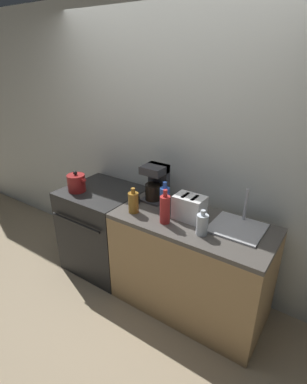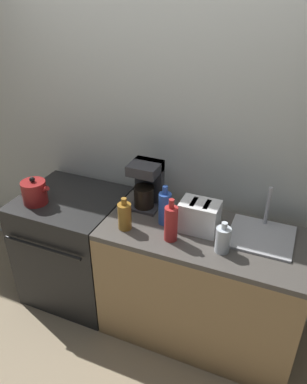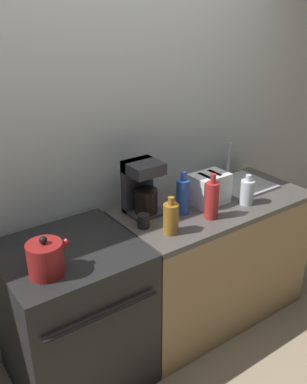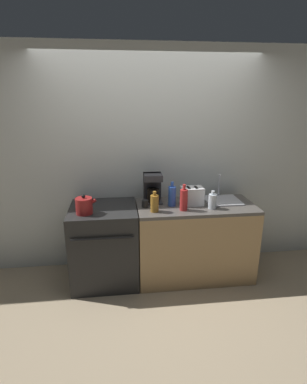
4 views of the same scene
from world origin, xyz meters
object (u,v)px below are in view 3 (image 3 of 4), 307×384
at_px(toaster, 209,188).
at_px(bottle_red, 212,200).
at_px(bottle_blue, 183,196).
at_px(cup_black, 143,221).
at_px(kettle, 46,259).
at_px(coffee_maker, 142,187).
at_px(stove, 75,314).
at_px(bottle_clear, 247,192).
at_px(bottle_amber, 171,218).

height_order(toaster, bottle_red, bottle_red).
height_order(bottle_blue, cup_black, bottle_blue).
bearing_deg(bottle_red, kettle, 178.58).
bearing_deg(bottle_blue, cup_black, -177.77).
distance_m(toaster, coffee_maker, 0.45).
bearing_deg(stove, bottle_red, -11.34).
xyz_separation_m(coffee_maker, bottle_blue, (0.20, -0.15, -0.06)).
bearing_deg(bottle_red, bottle_clear, 2.01).
relative_size(stove, cup_black, 11.01).
height_order(bottle_clear, bottle_amber, bottle_amber).
xyz_separation_m(stove, bottle_blue, (0.76, -0.02, 0.54)).
height_order(stove, bottle_blue, bottle_blue).
xyz_separation_m(bottle_blue, bottle_clear, (0.42, -0.14, -0.03)).
height_order(bottle_red, cup_black, bottle_red).
bearing_deg(cup_black, toaster, 2.72).
relative_size(toaster, bottle_clear, 1.21).
xyz_separation_m(stove, kettle, (-0.18, -0.15, 0.52)).
height_order(coffee_maker, bottle_amber, coffee_maker).
xyz_separation_m(stove, bottle_amber, (0.55, -0.18, 0.52)).
height_order(bottle_blue, bottle_red, bottle_red).
xyz_separation_m(toaster, bottle_clear, (0.19, -0.15, -0.02)).
bearing_deg(bottle_red, bottle_blue, 123.33).
xyz_separation_m(bottle_blue, bottle_red, (0.10, -0.15, 0.00)).
xyz_separation_m(bottle_amber, cup_black, (-0.09, 0.14, -0.05)).
height_order(kettle, bottle_blue, bottle_blue).
bearing_deg(bottle_amber, toaster, 20.89).
bearing_deg(bottle_amber, stove, 162.13).
relative_size(stove, bottle_clear, 4.45).
xyz_separation_m(bottle_clear, cup_black, (-0.71, 0.13, -0.04)).
bearing_deg(bottle_blue, toaster, 3.37).
bearing_deg(cup_black, bottle_blue, 2.23).
bearing_deg(cup_black, kettle, -169.95).
height_order(stove, bottle_amber, bottle_amber).
height_order(toaster, bottle_clear, same).
distance_m(stove, coffee_maker, 0.83).
distance_m(stove, kettle, 0.57).
distance_m(toaster, bottle_blue, 0.23).
bearing_deg(coffee_maker, stove, -166.66).
bearing_deg(bottle_amber, kettle, 177.64).
bearing_deg(bottle_clear, bottle_amber, -178.60).
distance_m(toaster, cup_black, 0.53).
xyz_separation_m(coffee_maker, bottle_clear, (0.61, -0.29, -0.09)).
bearing_deg(cup_black, coffee_maker, 58.45).
height_order(bottle_clear, cup_black, bottle_clear).
xyz_separation_m(kettle, bottle_amber, (0.72, -0.03, 0.01)).
height_order(kettle, coffee_maker, coffee_maker).
relative_size(kettle, bottle_red, 0.77).
xyz_separation_m(bottle_red, cup_black, (-0.40, 0.14, -0.08)).
height_order(kettle, bottle_clear, kettle).
distance_m(coffee_maker, bottle_clear, 0.68).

